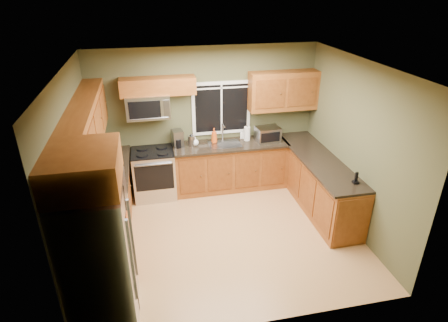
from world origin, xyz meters
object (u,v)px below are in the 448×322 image
object	(u,v)px
soap_bottle_b	(242,134)
kettle	(192,140)
soap_bottle_c	(195,141)
cordless_phone	(356,180)
refrigerator	(99,257)
soap_bottle_a	(214,136)
microwave	(148,106)
toaster_oven	(268,134)
coffee_maker	(178,139)
paper_towel_roll	(247,134)
range	(154,173)

from	to	relation	value
soap_bottle_b	kettle	bearing A→B (deg)	-171.44
soap_bottle_c	cordless_phone	world-z (taller)	cordless_phone
refrigerator	soap_bottle_a	world-z (taller)	refrigerator
microwave	kettle	world-z (taller)	microwave
refrigerator	kettle	xyz separation A→B (m)	(1.42, 2.85, 0.15)
toaster_oven	coffee_maker	world-z (taller)	coffee_maker
paper_towel_roll	range	bearing A→B (deg)	-176.30
soap_bottle_a	soap_bottle_b	bearing A→B (deg)	10.89
microwave	soap_bottle_a	bearing A→B (deg)	-0.85
coffee_maker	soap_bottle_a	distance (m)	0.69
kettle	soap_bottle_a	size ratio (longest dim) A/B	0.83
soap_bottle_a	toaster_oven	bearing A→B (deg)	-6.53
toaster_oven	kettle	xyz separation A→B (m)	(-1.45, 0.08, -0.03)
soap_bottle_b	microwave	bearing A→B (deg)	-176.92
microwave	cordless_phone	distance (m)	3.67
paper_towel_roll	soap_bottle_c	size ratio (longest dim) A/B	1.80
range	kettle	size ratio (longest dim) A/B	3.88
kettle	paper_towel_roll	bearing A→B (deg)	2.10
coffee_maker	soap_bottle_c	xyz separation A→B (m)	(0.32, -0.03, -0.06)
cordless_phone	toaster_oven	bearing A→B (deg)	113.27
refrigerator	range	bearing A→B (deg)	76.03
paper_towel_roll	soap_bottle_b	xyz separation A→B (m)	(-0.06, 0.11, -0.05)
microwave	soap_bottle_a	xyz separation A→B (m)	(1.17, -0.02, -0.64)
refrigerator	paper_towel_roll	bearing A→B (deg)	49.13
paper_towel_roll	cordless_phone	bearing A→B (deg)	-59.20
toaster_oven	range	bearing A→B (deg)	-179.94
range	kettle	bearing A→B (deg)	6.03
toaster_oven	coffee_maker	bearing A→B (deg)	176.72
toaster_oven	soap_bottle_a	world-z (taller)	soap_bottle_a
refrigerator	soap_bottle_c	distance (m)	3.21
toaster_oven	soap_bottle_b	xyz separation A→B (m)	(-0.44, 0.23, -0.05)
range	microwave	xyz separation A→B (m)	(-0.00, 0.14, 1.26)
soap_bottle_b	soap_bottle_c	world-z (taller)	soap_bottle_b
toaster_oven	cordless_phone	size ratio (longest dim) A/B	2.49
kettle	paper_towel_roll	world-z (taller)	paper_towel_roll
refrigerator	coffee_maker	bearing A→B (deg)	67.84
microwave	kettle	size ratio (longest dim) A/B	3.15
soap_bottle_c	coffee_maker	bearing A→B (deg)	174.40
refrigerator	soap_bottle_c	bearing A→B (deg)	62.32
range	soap_bottle_a	size ratio (longest dim) A/B	3.24
range	cordless_phone	distance (m)	3.56
refrigerator	soap_bottle_b	distance (m)	3.87
range	soap_bottle_b	size ratio (longest dim) A/B	5.42
microwave	coffee_maker	size ratio (longest dim) A/B	2.44
soap_bottle_b	cordless_phone	world-z (taller)	cordless_phone
microwave	paper_towel_roll	world-z (taller)	microwave
coffee_maker	cordless_phone	distance (m)	3.19
paper_towel_roll	soap_bottle_c	bearing A→B (deg)	-177.27
soap_bottle_b	soap_bottle_c	size ratio (longest dim) A/B	1.04
range	soap_bottle_c	bearing A→B (deg)	4.92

